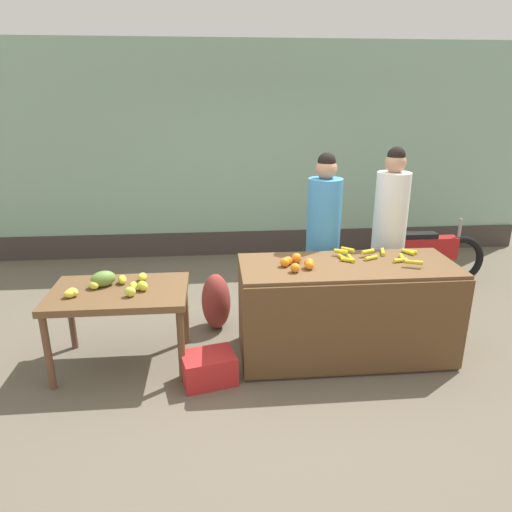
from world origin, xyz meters
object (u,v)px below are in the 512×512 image
parked_motorcycle (424,256)px  vendor_woman_blue_shirt (323,242)px  produce_crate (209,368)px  vendor_woman_white_shirt (388,237)px  produce_sack (216,301)px

parked_motorcycle → vendor_woman_blue_shirt: bearing=-149.0°
vendor_woman_blue_shirt → parked_motorcycle: size_ratio=1.14×
vendor_woman_blue_shirt → produce_crate: bearing=-140.1°
vendor_woman_blue_shirt → vendor_woman_white_shirt: vendor_woman_white_shirt is taller
parked_motorcycle → produce_sack: size_ratio=2.67×
vendor_woman_white_shirt → vendor_woman_blue_shirt: bearing=-176.1°
vendor_woman_white_shirt → produce_sack: bearing=-178.4°
vendor_woman_blue_shirt → produce_crate: (-1.18, -0.99, -0.79)m
vendor_woman_blue_shirt → produce_sack: 1.27m
produce_sack → vendor_woman_white_shirt: bearing=1.6°
vendor_woman_blue_shirt → produce_crate: 1.73m
vendor_woman_blue_shirt → produce_sack: bearing=-179.9°
parked_motorcycle → produce_crate: (-2.73, -1.92, -0.27)m
parked_motorcycle → produce_crate: size_ratio=3.64×
parked_motorcycle → produce_sack: bearing=-160.6°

